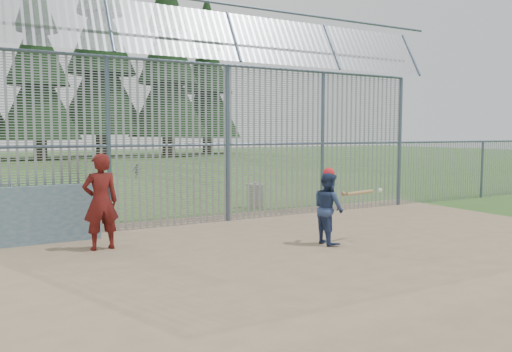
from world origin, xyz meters
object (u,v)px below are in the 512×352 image
batter (328,208)px  trash_can (255,196)px  onlooker (101,202)px  dugout_wall (37,215)px

batter → trash_can: bearing=-7.2°
batter → onlooker: 4.54m
dugout_wall → trash_can: size_ratio=3.05×
dugout_wall → trash_can: 6.73m
dugout_wall → trash_can: dugout_wall is taller
dugout_wall → onlooker: 1.54m
batter → trash_can: 5.22m
dugout_wall → batter: (5.24, -2.82, 0.14)m
dugout_wall → batter: size_ratio=1.70×
batter → onlooker: size_ratio=0.78×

